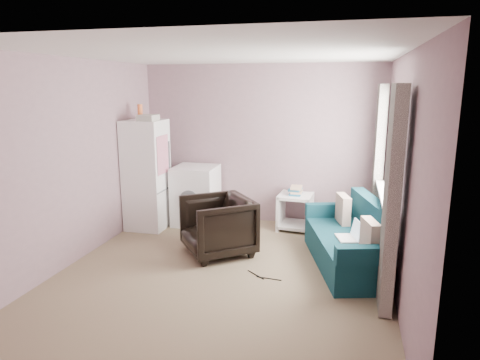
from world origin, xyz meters
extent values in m
cube|color=#89755A|center=(0.00, 0.00, -0.01)|extent=(3.80, 4.20, 0.02)
cube|color=silver|center=(0.00, 0.00, 2.51)|extent=(3.80, 4.20, 0.02)
cube|color=gray|center=(0.00, 2.11, 1.25)|extent=(3.80, 0.02, 2.50)
cube|color=gray|center=(0.00, -2.11, 1.25)|extent=(3.80, 0.02, 2.50)
cube|color=gray|center=(-1.91, 0.00, 1.25)|extent=(0.02, 4.20, 2.50)
cube|color=gray|center=(1.91, 0.00, 1.25)|extent=(0.02, 4.20, 2.50)
cube|color=white|center=(1.89, 0.70, 1.50)|extent=(0.01, 1.60, 1.20)
imported|color=black|center=(-0.24, 0.56, 0.42)|extent=(1.10, 1.11, 0.84)
cube|color=white|center=(-1.60, 1.31, 0.83)|extent=(0.58, 0.58, 1.67)
cube|color=slate|center=(-1.31, 1.32, 0.62)|extent=(0.02, 0.53, 0.02)
cube|color=slate|center=(-1.31, 1.53, 1.10)|extent=(0.02, 0.03, 0.48)
cube|color=white|center=(-1.31, 1.29, 1.16)|extent=(0.01, 0.40, 0.57)
cylinder|color=orange|center=(-1.68, 1.36, 1.78)|extent=(0.08, 0.08, 0.23)
cube|color=#B7B6AD|center=(-1.49, 1.22, 1.71)|extent=(0.25, 0.29, 0.09)
cube|color=white|center=(-0.95, 1.69, 0.46)|extent=(0.67, 0.67, 0.93)
cube|color=slate|center=(-0.95, 1.67, 0.89)|extent=(0.63, 0.60, 0.05)
cylinder|color=slate|center=(-0.94, 1.36, 0.47)|extent=(0.31, 0.03, 0.31)
cube|color=white|center=(0.62, 1.80, 0.52)|extent=(0.53, 0.53, 0.04)
cube|color=white|center=(0.62, 1.80, 0.07)|extent=(0.53, 0.53, 0.04)
cube|color=white|center=(0.39, 1.81, 0.28)|extent=(0.08, 0.50, 0.55)
cube|color=white|center=(0.84, 1.79, 0.28)|extent=(0.08, 0.50, 0.55)
cube|color=teal|center=(0.62, 1.80, 0.56)|extent=(0.18, 0.25, 0.03)
cube|color=beige|center=(0.63, 1.80, 0.59)|extent=(0.17, 0.25, 0.03)
cube|color=teal|center=(0.61, 1.81, 0.63)|extent=(0.20, 0.26, 0.03)
cube|color=beige|center=(0.63, 1.79, 0.66)|extent=(0.17, 0.25, 0.03)
cube|color=#114450|center=(1.44, 0.60, 0.19)|extent=(1.24, 1.84, 0.37)
cube|color=#114450|center=(1.74, 0.69, 0.58)|extent=(0.63, 1.66, 0.41)
cube|color=#114450|center=(1.67, -0.18, 0.47)|extent=(0.80, 0.35, 0.19)
cube|color=#114450|center=(1.21, 1.38, 0.47)|extent=(0.80, 0.35, 0.19)
cube|color=beige|center=(1.64, 0.09, 0.56)|extent=(0.21, 0.39, 0.37)
cube|color=beige|center=(1.33, 1.13, 0.56)|extent=(0.21, 0.39, 0.37)
cube|color=white|center=(1.39, 0.49, 0.38)|extent=(0.29, 0.36, 0.02)
cube|color=silver|center=(1.51, 0.52, 0.49)|extent=(0.14, 0.31, 0.20)
cube|color=white|center=(1.82, 0.70, 0.87)|extent=(0.14, 1.70, 0.04)
cube|color=white|center=(1.87, 0.70, 0.90)|extent=(0.02, 1.68, 0.05)
cube|color=white|center=(1.87, 0.70, 1.50)|extent=(0.02, 1.68, 0.05)
cube|color=white|center=(1.87, 0.70, 2.10)|extent=(0.02, 1.68, 0.05)
cube|color=white|center=(1.87, -0.10, 1.50)|extent=(0.02, 0.05, 1.20)
cube|color=white|center=(1.87, 0.43, 1.50)|extent=(0.02, 0.05, 1.20)
cube|color=white|center=(1.87, 0.97, 1.50)|extent=(0.02, 0.05, 1.20)
cube|color=white|center=(1.87, 1.50, 1.50)|extent=(0.02, 0.05, 1.20)
cube|color=beige|center=(1.78, -0.38, 1.10)|extent=(0.12, 0.46, 2.18)
cube|color=beige|center=(1.78, 1.78, 1.10)|extent=(0.12, 0.46, 2.18)
cylinder|color=black|center=(0.55, -0.03, 0.01)|extent=(0.30, 0.04, 0.01)
cylinder|color=black|center=(0.39, 0.03, 0.01)|extent=(0.24, 0.20, 0.01)
camera|label=1|loc=(1.36, -4.51, 2.17)|focal=32.00mm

